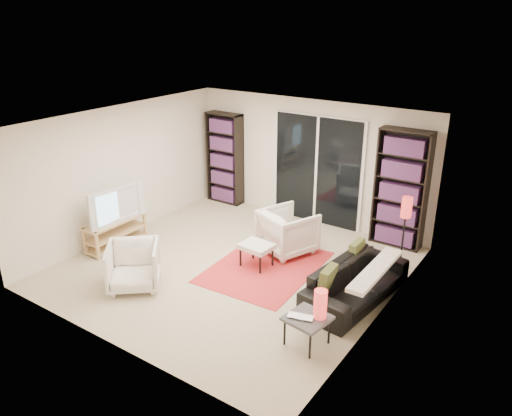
% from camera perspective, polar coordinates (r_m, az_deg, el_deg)
% --- Properties ---
extents(floor, '(5.00, 5.00, 0.00)m').
position_cam_1_polar(floor, '(8.29, -2.61, -6.70)').
color(floor, beige).
rests_on(floor, ground).
extents(wall_back, '(5.00, 0.02, 2.40)m').
position_cam_1_polar(wall_back, '(9.79, 6.09, 5.35)').
color(wall_back, '#EEE4D0').
rests_on(wall_back, ground).
extents(wall_front, '(5.00, 0.02, 2.40)m').
position_cam_1_polar(wall_front, '(6.16, -16.94, -5.79)').
color(wall_front, '#EEE4D0').
rests_on(wall_front, ground).
extents(wall_left, '(0.02, 5.00, 2.40)m').
position_cam_1_polar(wall_left, '(9.43, -15.03, 4.08)').
color(wall_left, '#EEE4D0').
rests_on(wall_left, ground).
extents(wall_right, '(0.02, 5.00, 2.40)m').
position_cam_1_polar(wall_right, '(6.70, 14.63, -3.24)').
color(wall_right, '#EEE4D0').
rests_on(wall_right, ground).
extents(ceiling, '(5.00, 5.00, 0.02)m').
position_cam_1_polar(ceiling, '(7.45, -2.93, 9.74)').
color(ceiling, white).
rests_on(ceiling, wall_back).
extents(sliding_door, '(1.92, 0.08, 2.16)m').
position_cam_1_polar(sliding_door, '(9.72, 6.99, 4.26)').
color(sliding_door, white).
rests_on(sliding_door, ground).
extents(bookshelf_left, '(0.80, 0.30, 1.95)m').
position_cam_1_polar(bookshelf_left, '(10.74, -3.59, 5.68)').
color(bookshelf_left, black).
rests_on(bookshelf_left, ground).
extents(bookshelf_right, '(0.90, 0.30, 2.10)m').
position_cam_1_polar(bookshelf_right, '(8.99, 16.21, 2.07)').
color(bookshelf_right, black).
rests_on(bookshelf_right, ground).
extents(tv_stand, '(0.37, 1.17, 0.50)m').
position_cam_1_polar(tv_stand, '(9.21, -15.70, -2.68)').
color(tv_stand, '#D5B17C').
rests_on(tv_stand, floor).
extents(tv, '(0.26, 1.12, 0.64)m').
position_cam_1_polar(tv, '(8.99, -15.97, 0.52)').
color(tv, black).
rests_on(tv, tv_stand).
extents(rug, '(1.67, 2.19, 0.01)m').
position_cam_1_polar(rug, '(8.26, 1.09, -6.74)').
color(rug, red).
rests_on(rug, floor).
extents(sofa, '(0.96, 1.99, 0.56)m').
position_cam_1_polar(sofa, '(7.44, 11.38, -8.28)').
color(sofa, black).
rests_on(sofa, floor).
extents(armchair_back, '(1.08, 1.09, 0.77)m').
position_cam_1_polar(armchair_back, '(8.63, 3.65, -2.67)').
color(armchair_back, silver).
rests_on(armchair_back, floor).
extents(armchair_front, '(1.07, 1.07, 0.70)m').
position_cam_1_polar(armchair_front, '(7.79, -13.83, -6.46)').
color(armchair_front, silver).
rests_on(armchair_front, floor).
extents(ottoman, '(0.54, 0.45, 0.40)m').
position_cam_1_polar(ottoman, '(8.14, 0.06, -4.52)').
color(ottoman, silver).
rests_on(ottoman, floor).
extents(side_table, '(0.56, 0.56, 0.40)m').
position_cam_1_polar(side_table, '(6.39, 5.90, -12.61)').
color(side_table, '#424247').
rests_on(side_table, floor).
extents(laptop, '(0.37, 0.28, 0.03)m').
position_cam_1_polar(laptop, '(6.30, 5.00, -12.52)').
color(laptop, silver).
rests_on(laptop, side_table).
extents(table_lamp, '(0.17, 0.17, 0.37)m').
position_cam_1_polar(table_lamp, '(6.28, 7.37, -10.83)').
color(table_lamp, '#F13632').
rests_on(table_lamp, side_table).
extents(floor_lamp, '(0.19, 0.19, 1.23)m').
position_cam_1_polar(floor_lamp, '(8.21, 16.73, -0.84)').
color(floor_lamp, black).
rests_on(floor_lamp, floor).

